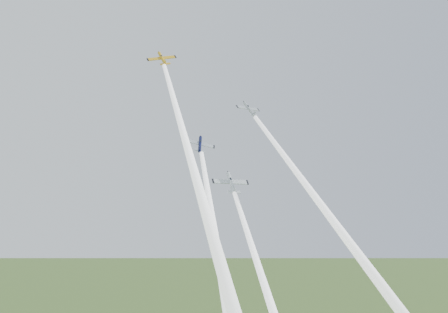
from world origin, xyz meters
TOP-DOWN VIEW (x-y plane):
  - plane_yellow at (-10.35, 6.95)m, footprint 7.69×6.32m
  - smoke_trail_yellow at (-12.50, -20.78)m, footprint 6.24×52.66m
  - plane_navy at (-3.27, 0.19)m, footprint 8.67×6.77m
  - smoke_trail_navy at (-8.82, -25.94)m, footprint 12.62×49.79m
  - plane_silver_right at (8.48, -0.95)m, footprint 7.50×6.64m
  - smoke_trail_silver_right at (14.04, -25.57)m, footprint 12.60×46.79m
  - plane_silver_low at (1.80, -5.74)m, footprint 9.02×7.53m

SIDE VIEW (x-z plane):
  - smoke_trail_navy at x=-8.82m, z-range 43.58..93.77m
  - smoke_trail_silver_right at x=14.04m, z-range 55.28..102.54m
  - plane_silver_low at x=1.80m, z-range 82.89..89.77m
  - smoke_trail_yellow at x=-12.50m, z-range 62.15..114.54m
  - plane_navy at x=-3.27m, z-range 91.77..98.74m
  - plane_silver_right at x=8.48m, z-range 101.33..106.70m
  - plane_yellow at x=-10.35m, z-range 112.53..119.52m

